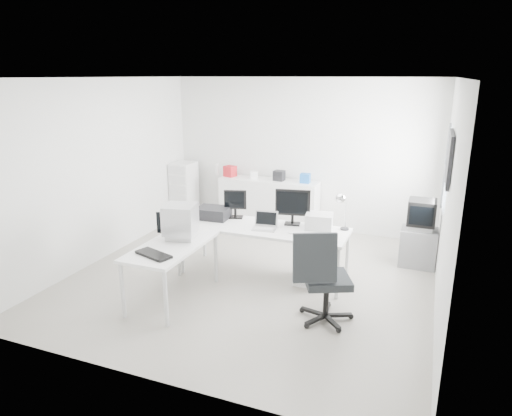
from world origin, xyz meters
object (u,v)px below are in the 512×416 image
at_px(lcd_monitor_small, 235,204).
at_px(crt_tv, 422,215).
at_px(sideboard, 269,204).
at_px(main_desk, 264,251).
at_px(office_chair, 327,275).
at_px(side_desk, 173,272).
at_px(drawer_pedestal, 311,262).
at_px(inkjet_printer, 213,213).
at_px(lcd_monitor_large, 293,207).
at_px(filing_cabinet, 184,192).
at_px(tv_cabinet, 418,247).
at_px(laser_printer, 319,221).
at_px(laptop, 265,222).
at_px(crt_monitor, 181,223).

height_order(lcd_monitor_small, crt_tv, lcd_monitor_small).
bearing_deg(sideboard, main_desk, -72.18).
height_order(main_desk, lcd_monitor_small, lcd_monitor_small).
bearing_deg(office_chair, side_desk, 160.84).
height_order(side_desk, drawer_pedestal, side_desk).
bearing_deg(office_chair, inkjet_printer, 128.55).
relative_size(drawer_pedestal, lcd_monitor_large, 1.15).
height_order(main_desk, side_desk, same).
distance_m(lcd_monitor_large, crt_tv, 1.99).
height_order(inkjet_printer, crt_tv, crt_tv).
distance_m(drawer_pedestal, filing_cabinet, 3.66).
bearing_deg(tv_cabinet, lcd_monitor_large, -150.94).
distance_m(laser_printer, filing_cabinet, 3.61).
height_order(laptop, crt_tv, crt_tv).
relative_size(crt_tv, filing_cabinet, 0.43).
distance_m(inkjet_printer, crt_monitor, 0.96).
bearing_deg(main_desk, crt_tv, 30.22).
height_order(inkjet_printer, office_chair, office_chair).
bearing_deg(lcd_monitor_small, filing_cabinet, 122.04).
bearing_deg(sideboard, drawer_pedestal, -56.09).
height_order(main_desk, crt_monitor, crt_monitor).
bearing_deg(laptop, drawer_pedestal, 5.98).
distance_m(main_desk, filing_cabinet, 3.11).
bearing_deg(office_chair, drawer_pedestal, 90.04).
xyz_separation_m(crt_monitor, crt_tv, (2.93, 2.06, -0.15)).
distance_m(drawer_pedestal, laser_printer, 0.58).
bearing_deg(side_desk, crt_monitor, 90.00).
xyz_separation_m(lcd_monitor_large, crt_monitor, (-1.20, -1.10, -0.05)).
height_order(main_desk, filing_cabinet, filing_cabinet).
bearing_deg(lcd_monitor_large, tv_cabinet, 18.90).
height_order(main_desk, laptop, laptop).
bearing_deg(laptop, lcd_monitor_large, 42.39).
bearing_deg(office_chair, main_desk, 116.72).
relative_size(lcd_monitor_large, tv_cabinet, 0.89).
bearing_deg(side_desk, inkjet_printer, 90.00).
distance_m(lcd_monitor_small, crt_monitor, 1.14).
bearing_deg(office_chair, laser_printer, 84.57).
bearing_deg(crt_tv, tv_cabinet, 0.00).
xyz_separation_m(main_desk, sideboard, (-0.67, 2.09, 0.10)).
xyz_separation_m(drawer_pedestal, inkjet_printer, (-1.55, 0.05, 0.53)).
xyz_separation_m(lcd_monitor_small, filing_cabinet, (-1.87, 1.69, -0.37)).
relative_size(drawer_pedestal, inkjet_printer, 1.26).
xyz_separation_m(main_desk, laser_printer, (0.75, 0.22, 0.48)).
bearing_deg(filing_cabinet, tv_cabinet, -9.15).
bearing_deg(sideboard, lcd_monitor_large, -60.97).
bearing_deg(tv_cabinet, laptop, -147.14).
bearing_deg(inkjet_printer, filing_cabinet, 127.30).
bearing_deg(lcd_monitor_large, drawer_pedestal, -39.91).
distance_m(office_chair, crt_tv, 2.35).
relative_size(main_desk, side_desk, 1.71).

